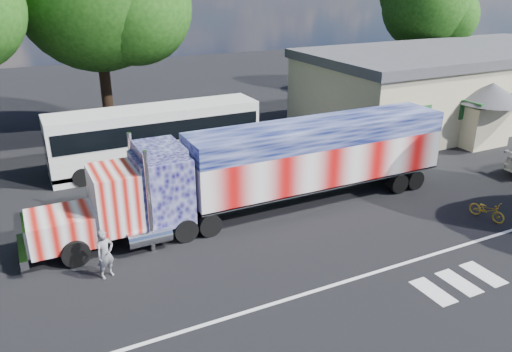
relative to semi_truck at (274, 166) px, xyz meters
name	(u,v)px	position (x,y,z in m)	size (l,w,h in m)	color
ground	(290,246)	(-1.00, -3.27, -2.11)	(100.00, 100.00, 0.00)	black
lane_markings	(387,284)	(0.71, -7.04, -2.10)	(30.00, 2.67, 0.01)	silver
semi_truck	(274,166)	(0.00, 0.00, 0.00)	(19.23, 3.04, 4.10)	black
coach_bus	(157,136)	(-3.08, 7.86, -0.39)	(11.41, 2.66, 3.32)	silver
hall_building	(455,85)	(18.93, 7.59, 0.51)	(22.40, 12.80, 5.20)	beige
woman	(105,254)	(-7.84, -2.25, -1.21)	(0.66, 0.43, 1.80)	slate
bicycle	(487,210)	(7.89, -5.02, -1.69)	(0.56, 1.61, 0.85)	gold
tree_far_ne	(428,6)	(23.27, 15.63, 5.40)	(7.81, 7.44, 11.29)	black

